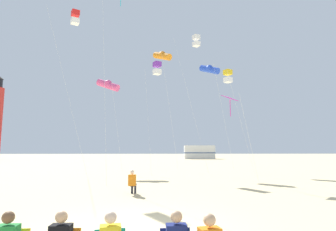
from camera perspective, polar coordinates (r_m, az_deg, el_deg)
The scene contains 11 objects.
ground at distance 7.94m, azimuth -7.37°, elevation -22.91°, with size 200.00×200.00×0.00m, color beige.
kite_flyer_standing at distance 13.35m, azimuth -7.54°, elevation -13.69°, with size 0.38×0.54×1.16m.
kite_box_gold at distance 24.77m, azimuth 12.58°, elevation 8.11°, with size 2.48×2.32×9.15m.
kite_tube_blue at distance 30.56m, azimuth 8.80°, elevation 9.66°, with size 3.49×3.52×11.60m.
kite_box_violet at distance 24.40m, azimuth -2.34°, elevation 9.96°, with size 1.52×1.52×9.88m.
kite_tube_rainbow at distance 27.75m, azimuth -12.59°, elevation 6.38°, with size 2.78×2.30×9.22m.
kite_box_white at distance 28.14m, azimuth 6.01°, elevation 15.44°, with size 2.96×2.75×13.51m.
kite_box_scarlet at distance 24.88m, azimuth -19.09°, elevation 19.02°, with size 3.49×2.33×13.54m.
kite_diamond_magenta at distance 17.99m, azimuth 13.18°, elevation 3.06°, with size 2.34×2.34×5.65m.
kite_tube_orange at distance 29.42m, azimuth -1.21°, elevation 12.55°, with size 2.74×2.83×12.73m.
rv_van_white at distance 57.82m, azimuth 6.66°, elevation -7.72°, with size 6.49×2.47×2.80m.
Camera 1 is at (0.70, -7.60, 2.19)m, focal length 28.73 mm.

